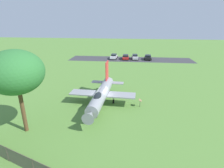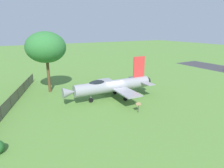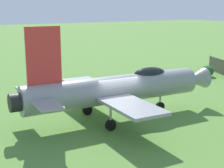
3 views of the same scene
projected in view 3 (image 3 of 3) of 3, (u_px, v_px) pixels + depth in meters
ground_plane at (115, 119)px, 19.82m from camera, size 200.00×200.00×0.00m
display_jet at (120, 88)px, 19.56m from camera, size 9.36×12.72×5.48m
shrub_near_fence at (207, 71)px, 31.56m from camera, size 1.28×1.11×1.01m
info_plaque at (73, 87)px, 23.96m from camera, size 0.44×0.63×1.14m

